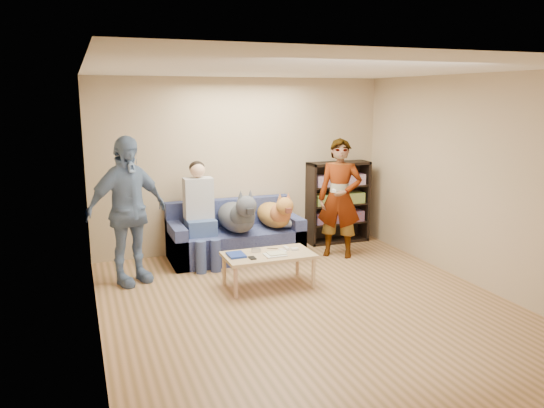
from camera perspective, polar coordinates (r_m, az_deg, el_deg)
name	(u,v)px	position (r m, az deg, el deg)	size (l,w,h in m)	color
ground	(309,306)	(6.11, 4.02, -10.92)	(5.00, 5.00, 0.00)	olive
ceiling	(313,69)	(5.65, 4.40, 14.25)	(5.00, 5.00, 0.00)	white
wall_back	(242,165)	(8.05, -3.25, 4.19)	(4.50, 4.50, 0.00)	tan
wall_front	(472,259)	(3.68, 20.71, -5.55)	(4.50, 4.50, 0.00)	tan
wall_left	(92,209)	(5.23, -18.84, -0.47)	(5.00, 5.00, 0.00)	tan
wall_right	(478,182)	(6.97, 21.28, 2.26)	(5.00, 5.00, 0.00)	tan
blanket	(287,222)	(7.83, 1.60, -1.98)	(0.40, 0.34, 0.14)	#A7A7AC
person_standing_right	(340,198)	(7.76, 7.29, 0.60)	(0.63, 0.41, 1.73)	gray
person_standing_left	(127,211)	(6.80, -15.32, -0.72)	(1.09, 0.45, 1.86)	#6B7BAB
held_controller	(334,191)	(7.47, 6.68, 1.44)	(0.04, 0.12, 0.03)	white
notebook_blue	(236,255)	(6.49, -3.87, -5.48)	(0.20, 0.26, 0.03)	navy
papers	(275,255)	(6.49, 0.33, -5.49)	(0.26, 0.20, 0.01)	silver
magazine	(277,253)	(6.52, 0.52, -5.30)	(0.22, 0.17, 0.01)	beige
camera_silver	(256,250)	(6.63, -1.72, -4.97)	(0.11, 0.06, 0.05)	#ADADB2
controller_a	(286,248)	(6.75, 1.56, -4.76)	(0.04, 0.13, 0.03)	white
controller_b	(295,249)	(6.71, 2.45, -4.87)	(0.09, 0.06, 0.03)	white
headphone_cup_a	(284,252)	(6.62, 1.30, -5.14)	(0.07, 0.07, 0.02)	white
headphone_cup_b	(282,250)	(6.69, 1.05, -4.96)	(0.07, 0.07, 0.02)	silver
pen_orange	(271,257)	(6.42, -0.06, -5.73)	(0.01, 0.01, 0.14)	#DA5A1E
pen_black	(272,248)	(6.77, 0.04, -4.80)	(0.01, 0.01, 0.14)	black
wallet	(252,258)	(6.38, -2.14, -5.81)	(0.07, 0.12, 0.01)	black
sofa	(235,238)	(7.80, -4.04, -3.70)	(1.90, 0.85, 0.82)	#515B93
person_seated	(200,210)	(7.43, -7.74, -0.64)	(0.40, 0.73, 1.47)	#456298
dog_gray	(238,216)	(7.51, -3.69, -1.26)	(0.47, 1.28, 0.68)	#4F525A
dog_tan	(275,214)	(7.76, 0.37, -1.06)	(0.41, 1.16, 0.59)	#B27836
coffee_table	(268,257)	(6.58, -0.39, -5.74)	(1.10, 0.60, 0.42)	tan
bookshelf	(338,200)	(8.58, 7.07, 0.38)	(1.00, 0.34, 1.30)	black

